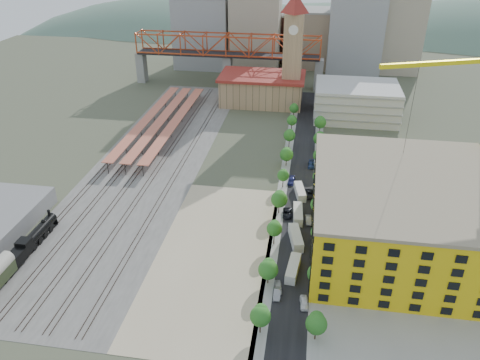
% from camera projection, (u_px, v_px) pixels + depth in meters
% --- Properties ---
extents(ground, '(400.00, 400.00, 0.00)m').
position_uv_depth(ground, '(247.00, 193.00, 143.63)').
color(ground, '#474C38').
rests_on(ground, ground).
extents(ballast_strip, '(36.00, 165.00, 0.06)m').
position_uv_depth(ballast_strip, '(153.00, 159.00, 163.64)').
color(ballast_strip, '#605E59').
rests_on(ballast_strip, ground).
extents(dirt_lot, '(28.00, 67.00, 0.06)m').
position_uv_depth(dirt_lot, '(214.00, 254.00, 116.93)').
color(dirt_lot, tan).
rests_on(dirt_lot, ground).
extents(street_asphalt, '(12.00, 170.00, 0.06)m').
position_uv_depth(street_asphalt, '(302.00, 174.00, 154.40)').
color(street_asphalt, black).
rests_on(street_asphalt, ground).
extents(sidewalk_west, '(3.00, 170.00, 0.04)m').
position_uv_depth(sidewalk_west, '(285.00, 172.00, 155.16)').
color(sidewalk_west, gray).
rests_on(sidewalk_west, ground).
extents(sidewalk_east, '(3.00, 170.00, 0.04)m').
position_uv_depth(sidewalk_east, '(318.00, 175.00, 153.66)').
color(sidewalk_east, gray).
rests_on(sidewalk_east, ground).
extents(construction_pad, '(50.00, 90.00, 0.06)m').
position_uv_depth(construction_pad, '(409.00, 245.00, 120.20)').
color(construction_pad, gray).
rests_on(construction_pad, ground).
extents(rail_tracks, '(26.56, 160.00, 0.18)m').
position_uv_depth(rail_tracks, '(148.00, 159.00, 163.83)').
color(rail_tracks, '#382B23').
rests_on(rail_tracks, ground).
extents(platform_canopies, '(16.00, 80.00, 4.12)m').
position_uv_depth(platform_canopies, '(162.00, 119.00, 186.18)').
color(platform_canopies, '#C6684C').
rests_on(platform_canopies, ground).
extents(station_hall, '(38.00, 24.00, 13.10)m').
position_uv_depth(station_hall, '(262.00, 89.00, 211.97)').
color(station_hall, tan).
rests_on(station_hall, ground).
extents(clock_tower, '(12.00, 12.00, 52.00)m').
position_uv_depth(clock_tower, '(293.00, 41.00, 197.82)').
color(clock_tower, tan).
rests_on(clock_tower, ground).
extents(parking_garage, '(34.00, 26.00, 14.00)m').
position_uv_depth(parking_garage, '(356.00, 101.00, 195.86)').
color(parking_garage, silver).
rests_on(parking_garage, ground).
extents(truss_bridge, '(94.00, 9.60, 25.60)m').
position_uv_depth(truss_bridge, '(227.00, 48.00, 228.68)').
color(truss_bridge, gray).
rests_on(truss_bridge, ground).
extents(construction_building, '(44.60, 50.60, 18.80)m').
position_uv_depth(construction_building, '(403.00, 214.00, 116.07)').
color(construction_building, yellow).
rests_on(construction_building, ground).
extents(street_trees, '(15.40, 124.40, 8.00)m').
position_uv_depth(street_trees, '(300.00, 189.00, 145.77)').
color(street_trees, '#225E1C').
rests_on(street_trees, ground).
extents(skyline, '(133.00, 46.00, 60.00)m').
position_uv_depth(skyline, '(298.00, 27.00, 254.61)').
color(skyline, '#9EA0A3').
rests_on(skyline, ground).
extents(distant_hills, '(647.00, 264.00, 227.00)m').
position_uv_depth(distant_hills, '(342.00, 125.00, 400.72)').
color(distant_hills, '#4C6B59').
rests_on(distant_hills, ground).
extents(locomotive, '(3.03, 23.34, 5.83)m').
position_uv_depth(locomotive, '(33.00, 240.00, 118.68)').
color(locomotive, black).
rests_on(locomotive, ground).
extents(site_trailer_a, '(3.42, 9.52, 2.55)m').
position_uv_depth(site_trailer_a, '(293.00, 268.00, 110.19)').
color(site_trailer_a, silver).
rests_on(site_trailer_a, ground).
extents(site_trailer_b, '(4.57, 10.13, 2.69)m').
position_uv_depth(site_trailer_b, '(296.00, 238.00, 120.80)').
color(site_trailer_b, silver).
rests_on(site_trailer_b, ground).
extents(site_trailer_c, '(3.10, 9.57, 2.58)m').
position_uv_depth(site_trailer_c, '(298.00, 214.00, 130.67)').
color(site_trailer_c, silver).
rests_on(site_trailer_c, ground).
extents(site_trailer_d, '(4.23, 9.45, 2.50)m').
position_uv_depth(site_trailer_d, '(300.00, 192.00, 141.59)').
color(site_trailer_d, silver).
rests_on(site_trailer_d, ground).
extents(car_0, '(2.29, 4.43, 1.44)m').
position_uv_depth(car_0, '(278.00, 287.00, 105.28)').
color(car_0, silver).
rests_on(car_0, ground).
extents(car_1, '(1.62, 4.54, 1.49)m').
position_uv_depth(car_1, '(277.00, 293.00, 103.59)').
color(car_1, gray).
rests_on(car_1, ground).
extents(car_2, '(2.76, 5.49, 1.49)m').
position_uv_depth(car_2, '(287.00, 213.00, 132.02)').
color(car_2, black).
rests_on(car_2, ground).
extents(car_3, '(2.38, 5.10, 1.44)m').
position_uv_depth(car_3, '(291.00, 181.00, 148.69)').
color(car_3, navy).
rests_on(car_3, ground).
extents(car_4, '(2.20, 4.53, 1.49)m').
position_uv_depth(car_4, '(304.00, 303.00, 100.96)').
color(car_4, white).
rests_on(car_4, ground).
extents(car_5, '(1.98, 4.60, 1.47)m').
position_uv_depth(car_5, '(308.00, 220.00, 129.09)').
color(car_5, '#A9A8AE').
rests_on(car_5, ground).
extents(car_6, '(3.26, 5.59, 1.46)m').
position_uv_depth(car_6, '(310.00, 194.00, 141.41)').
color(car_6, black).
rests_on(car_6, ground).
extents(car_7, '(2.15, 5.27, 1.53)m').
position_uv_depth(car_7, '(311.00, 165.00, 158.49)').
color(car_7, navy).
rests_on(car_7, ground).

